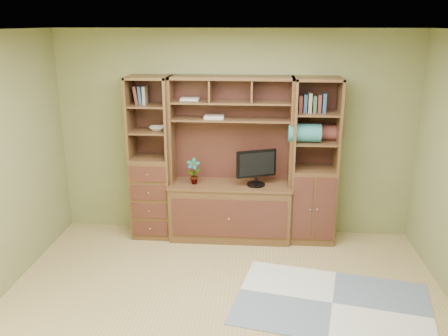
# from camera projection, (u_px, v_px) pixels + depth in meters

# --- Properties ---
(room) EXTENTS (4.60, 4.10, 2.64)m
(room) POSITION_uv_depth(u_px,v_px,m) (221.00, 187.00, 4.10)
(room) COLOR tan
(room) RESTS_ON ground
(center_hutch) EXTENTS (1.54, 0.53, 2.05)m
(center_hutch) POSITION_uv_depth(u_px,v_px,m) (230.00, 161.00, 5.83)
(center_hutch) COLOR #55361D
(center_hutch) RESTS_ON ground
(left_tower) EXTENTS (0.50, 0.45, 2.05)m
(left_tower) POSITION_uv_depth(u_px,v_px,m) (151.00, 159.00, 5.95)
(left_tower) COLOR #55361D
(left_tower) RESTS_ON ground
(right_tower) EXTENTS (0.55, 0.45, 2.05)m
(right_tower) POSITION_uv_depth(u_px,v_px,m) (314.00, 162.00, 5.80)
(right_tower) COLOR #55361D
(right_tower) RESTS_ON ground
(rug) EXTENTS (2.08, 1.60, 0.01)m
(rug) POSITION_uv_depth(u_px,v_px,m) (332.00, 303.00, 4.67)
(rug) COLOR #A3A7A8
(rug) RESTS_ON ground
(monitor) EXTENTS (0.56, 0.40, 0.62)m
(monitor) POSITION_uv_depth(u_px,v_px,m) (256.00, 161.00, 5.77)
(monitor) COLOR black
(monitor) RESTS_ON center_hutch
(orchid) EXTENTS (0.17, 0.12, 0.33)m
(orchid) POSITION_uv_depth(u_px,v_px,m) (194.00, 171.00, 5.87)
(orchid) COLOR #A95039
(orchid) RESTS_ON center_hutch
(magazines) EXTENTS (0.24, 0.17, 0.04)m
(magazines) POSITION_uv_depth(u_px,v_px,m) (214.00, 117.00, 5.78)
(magazines) COLOR #B9AD9E
(magazines) RESTS_ON center_hutch
(bowl) EXTENTS (0.19, 0.19, 0.05)m
(bowl) POSITION_uv_depth(u_px,v_px,m) (157.00, 128.00, 5.83)
(bowl) COLOR silver
(bowl) RESTS_ON left_tower
(blanket_teal) EXTENTS (0.38, 0.22, 0.22)m
(blanket_teal) POSITION_uv_depth(u_px,v_px,m) (305.00, 133.00, 5.65)
(blanket_teal) COLOR #2D7376
(blanket_teal) RESTS_ON right_tower
(blanket_red) EXTENTS (0.33, 0.18, 0.18)m
(blanket_red) POSITION_uv_depth(u_px,v_px,m) (328.00, 132.00, 5.75)
(blanket_red) COLOR brown
(blanket_red) RESTS_ON right_tower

